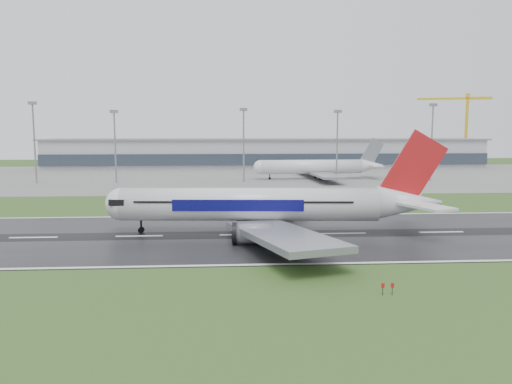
{
  "coord_description": "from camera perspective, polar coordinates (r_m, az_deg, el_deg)",
  "views": [
    {
      "loc": [
        -23.33,
        -94.44,
        20.38
      ],
      "look_at": [
        -16.62,
        12.0,
        7.0
      ],
      "focal_mm": 34.51,
      "sensor_mm": 36.0,
      "label": 1
    }
  ],
  "objects": [
    {
      "name": "main_airliner",
      "position": [
        96.59,
        2.02,
        0.91
      ],
      "size": [
        70.67,
        67.75,
        19.56
      ],
      "primitive_type": null,
      "rotation": [
        0.0,
        0.0,
        -0.07
      ],
      "color": "silver",
      "rests_on": "runway"
    },
    {
      "name": "floodmast_3",
      "position": [
        199.62,
        9.37,
        5.12
      ],
      "size": [
        0.64,
        0.64,
        27.27
      ],
      "primitive_type": "cylinder",
      "color": "gray",
      "rests_on": "ground"
    },
    {
      "name": "parked_airliner",
      "position": [
        208.08,
        7.07,
        3.79
      ],
      "size": [
        59.48,
        55.81,
        16.58
      ],
      "primitive_type": null,
      "rotation": [
        0.0,
        0.0,
        0.06
      ],
      "color": "silver",
      "rests_on": "apron"
    },
    {
      "name": "floodmast_0",
      "position": [
        207.76,
        -24.28,
        5.05
      ],
      "size": [
        0.64,
        0.64,
        30.11
      ],
      "primitive_type": "cylinder",
      "color": "gray",
      "rests_on": "ground"
    },
    {
      "name": "floodmast_2",
      "position": [
        194.68,
        -1.44,
        5.26
      ],
      "size": [
        0.64,
        0.64,
        27.91
      ],
      "primitive_type": "cylinder",
      "color": "gray",
      "rests_on": "ground"
    },
    {
      "name": "terminal",
      "position": [
        280.71,
        1.17,
        4.52
      ],
      "size": [
        240.0,
        36.0,
        15.0
      ],
      "primitive_type": "cube",
      "color": "#989BA4",
      "rests_on": "ground"
    },
    {
      "name": "floodmast_4",
      "position": [
        211.62,
        19.68,
        5.27
      ],
      "size": [
        0.64,
        0.64,
        29.94
      ],
      "primitive_type": "cylinder",
      "color": "gray",
      "rests_on": "ground"
    },
    {
      "name": "tower_crane",
      "position": [
        329.35,
        23.18,
        6.75
      ],
      "size": [
        41.73,
        15.81,
        42.75
      ],
      "primitive_type": null,
      "rotation": [
        0.0,
        0.0,
        -0.32
      ],
      "color": "gold",
      "rests_on": "ground"
    },
    {
      "name": "runway",
      "position": [
        99.38,
        10.08,
        -4.77
      ],
      "size": [
        400.0,
        45.0,
        0.1
      ],
      "primitive_type": "cube",
      "color": "black",
      "rests_on": "ground"
    },
    {
      "name": "ground",
      "position": [
        99.39,
        10.08,
        -4.79
      ],
      "size": [
        520.0,
        520.0,
        0.0
      ],
      "primitive_type": "plane",
      "color": "#2B4B1B",
      "rests_on": "ground"
    },
    {
      "name": "floodmast_1",
      "position": [
        199.16,
        -16.01,
        4.9
      ],
      "size": [
        0.64,
        0.64,
        27.01
      ],
      "primitive_type": "cylinder",
      "color": "gray",
      "rests_on": "ground"
    },
    {
      "name": "apron",
      "position": [
        221.61,
        2.45,
        1.88
      ],
      "size": [
        400.0,
        130.0,
        0.08
      ],
      "primitive_type": "cube",
      "color": "slate",
      "rests_on": "ground"
    }
  ]
}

